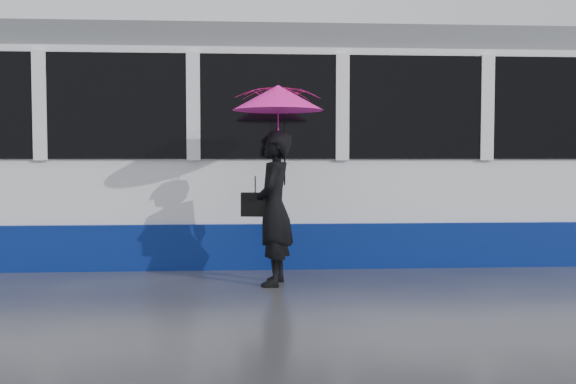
{
  "coord_description": "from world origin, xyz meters",
  "views": [
    {
      "loc": [
        -1.0,
        -7.37,
        1.51
      ],
      "look_at": [
        -0.5,
        0.36,
        1.1
      ],
      "focal_mm": 40.0,
      "sensor_mm": 36.0,
      "label": 1
    }
  ],
  "objects": [
    {
      "name": "rails",
      "position": [
        0.0,
        2.5,
        0.01
      ],
      "size": [
        34.0,
        1.51,
        0.02
      ],
      "color": "#3F3D38",
      "rests_on": "ground"
    },
    {
      "name": "tram",
      "position": [
        -3.21,
        2.5,
        1.64
      ],
      "size": [
        26.0,
        2.56,
        3.35
      ],
      "color": "white",
      "rests_on": "ground"
    },
    {
      "name": "handbag",
      "position": [
        -0.9,
        0.23,
        0.96
      ],
      "size": [
        0.35,
        0.2,
        0.46
      ],
      "rotation": [
        0.0,
        0.0,
        -0.17
      ],
      "color": "black",
      "rests_on": "ground"
    },
    {
      "name": "ground",
      "position": [
        0.0,
        0.0,
        0.0
      ],
      "size": [
        90.0,
        90.0,
        0.0
      ],
      "primitive_type": "plane",
      "color": "#28272C",
      "rests_on": "ground"
    },
    {
      "name": "umbrella",
      "position": [
        -0.63,
        0.21,
        2.01
      ],
      "size": [
        1.25,
        1.25,
        1.24
      ],
      "rotation": [
        0.0,
        0.0,
        -0.17
      ],
      "color": "#F61479",
      "rests_on": "ground"
    },
    {
      "name": "woman",
      "position": [
        -0.68,
        0.21,
        0.92
      ],
      "size": [
        0.55,
        0.73,
        1.83
      ],
      "primitive_type": "imported",
      "rotation": [
        0.0,
        0.0,
        -1.74
      ],
      "color": "black",
      "rests_on": "ground"
    }
  ]
}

